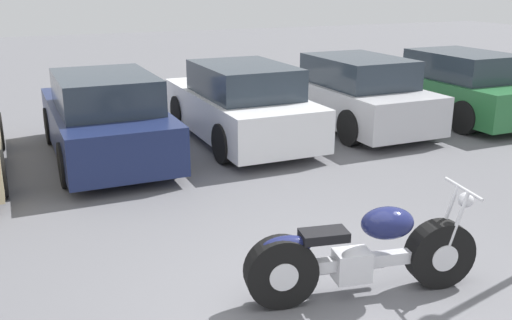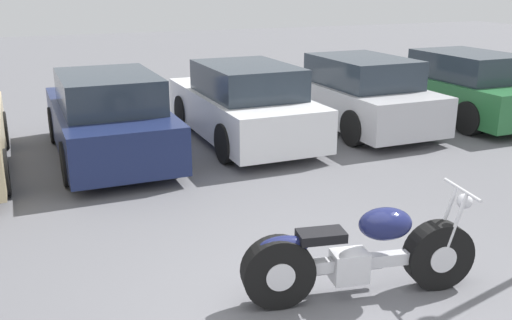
{
  "view_description": "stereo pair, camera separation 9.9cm",
  "coord_description": "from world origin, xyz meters",
  "px_view_note": "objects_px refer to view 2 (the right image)",
  "views": [
    {
      "loc": [
        -2.52,
        -3.99,
        2.91
      ],
      "look_at": [
        0.12,
        1.99,
        0.85
      ],
      "focal_mm": 40.0,
      "sensor_mm": 36.0,
      "label": 1
    },
    {
      "loc": [
        -2.43,
        -4.03,
        2.91
      ],
      "look_at": [
        0.12,
        1.99,
        0.85
      ],
      "focal_mm": 40.0,
      "sensor_mm": 36.0,
      "label": 2
    }
  ],
  "objects_px": {
    "parked_car_white": "(243,105)",
    "parked_car_green": "(460,87)",
    "parked_car_navy": "(108,118)",
    "parked_car_silver": "(356,94)",
    "motorcycle": "(359,255)"
  },
  "relations": [
    {
      "from": "parked_car_white",
      "to": "parked_car_green",
      "type": "bearing_deg",
      "value": -1.78
    },
    {
      "from": "motorcycle",
      "to": "parked_car_silver",
      "type": "distance_m",
      "value": 6.76
    },
    {
      "from": "parked_car_green",
      "to": "parked_car_silver",
      "type": "bearing_deg",
      "value": 175.15
    },
    {
      "from": "parked_car_silver",
      "to": "parked_car_green",
      "type": "xyz_separation_m",
      "value": [
        2.51,
        -0.21,
        0.0
      ]
    },
    {
      "from": "parked_car_white",
      "to": "parked_car_green",
      "type": "distance_m",
      "value": 5.03
    },
    {
      "from": "parked_car_white",
      "to": "motorcycle",
      "type": "bearing_deg",
      "value": -100.7
    },
    {
      "from": "parked_car_navy",
      "to": "parked_car_white",
      "type": "relative_size",
      "value": 1.0
    },
    {
      "from": "parked_car_navy",
      "to": "parked_car_silver",
      "type": "relative_size",
      "value": 1.0
    },
    {
      "from": "parked_car_navy",
      "to": "parked_car_silver",
      "type": "bearing_deg",
      "value": 2.14
    },
    {
      "from": "parked_car_navy",
      "to": "parked_car_white",
      "type": "xyz_separation_m",
      "value": [
        2.51,
        0.13,
        0.0
      ]
    },
    {
      "from": "parked_car_navy",
      "to": "parked_car_white",
      "type": "distance_m",
      "value": 2.52
    },
    {
      "from": "parked_car_navy",
      "to": "parked_car_silver",
      "type": "distance_m",
      "value": 5.03
    },
    {
      "from": "parked_car_silver",
      "to": "parked_car_navy",
      "type": "bearing_deg",
      "value": -177.86
    },
    {
      "from": "parked_car_silver",
      "to": "parked_car_green",
      "type": "relative_size",
      "value": 1.0
    },
    {
      "from": "motorcycle",
      "to": "parked_car_navy",
      "type": "relative_size",
      "value": 0.56
    }
  ]
}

